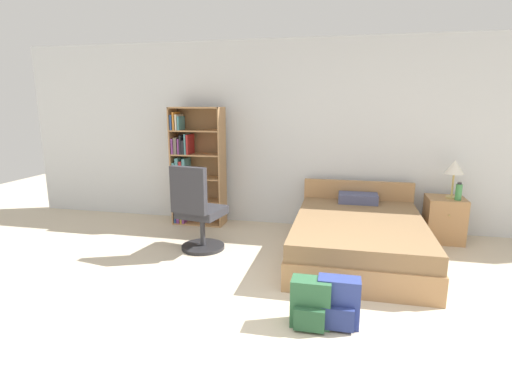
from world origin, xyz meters
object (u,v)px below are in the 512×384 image
Objects in this scene: bed at (358,236)px; backpack_green at (311,304)px; table_lamp at (455,169)px; nightstand at (444,219)px; backpack_blue at (338,303)px; bookshelf at (192,167)px; office_chair at (198,213)px; water_bottle at (459,192)px.

backpack_green is (-0.40, -1.62, -0.05)m from bed.
bed is 4.30× the size of table_lamp.
nightstand is 2.83m from backpack_green.
nightstand is 1.44× the size of backpack_blue.
backpack_green is at bearing -103.98° from bed.
office_chair is at bearing -66.06° from bookshelf.
bed is at bearing 83.16° from backpack_blue.
office_chair is at bearing -160.43° from nightstand.
bookshelf is at bearing 131.91° from backpack_blue.
office_chair is 2.64× the size of backpack_blue.
nightstand is 0.66m from table_lamp.
water_bottle is (0.11, -0.11, 0.39)m from nightstand.
water_bottle reaches higher than nightstand.
bookshelf is 2.55m from bed.
table_lamp is at bearing 19.06° from office_chair.
water_bottle reaches higher than backpack_blue.
bookshelf is 7.63× the size of water_bottle.
backpack_blue is (-1.27, -2.35, -0.10)m from nightstand.
bed reaches higher than backpack_blue.
nightstand reaches higher than backpack_green.
backpack_blue is (-0.19, -1.57, -0.05)m from bed.
table_lamp reaches higher than office_chair.
office_chair is at bearing -172.03° from bed.
bookshelf is 3.54m from water_bottle.
nightstand is at bearing 61.57° from backpack_blue.
backpack_green is (-1.59, -2.29, -0.49)m from water_bottle.
backpack_blue is 0.22m from backpack_green.
table_lamp reaches higher than bed.
bed is at bearing -144.11° from nightstand.
office_chair is at bearing -160.94° from table_lamp.
bed is at bearing 7.97° from office_chair.
table_lamp is (1.14, 0.78, 0.71)m from bed.
bed is 5.21× the size of backpack_blue.
office_chair is 3.19m from water_bottle.
bed is 5.32× the size of backpack_green.
table_lamp reaches higher than nightstand.
bed is 1.34m from nightstand.
nightstand is at bearing 19.57° from office_chair.
bookshelf reaches higher than backpack_blue.
water_bottle is at bearing 55.19° from backpack_green.
table_lamp is (3.48, -0.05, 0.11)m from bookshelf.
bed is at bearing -150.41° from water_bottle.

